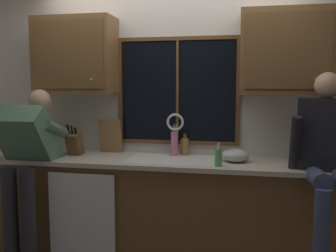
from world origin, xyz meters
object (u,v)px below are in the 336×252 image
at_px(bottle_green_glass, 185,146).
at_px(bottle_tall_clear, 174,143).
at_px(person_standing, 27,157).
at_px(soap_dispenser, 218,157).
at_px(mixing_bowl, 236,155).
at_px(person_sitting_on_counter, 328,149).
at_px(cutting_board, 110,136).
at_px(knife_block, 75,144).

bearing_deg(bottle_green_glass, bottle_tall_clear, -151.89).
distance_m(person_standing, soap_dispenser, 1.67).
xyz_separation_m(mixing_bowl, bottle_tall_clear, (-0.57, 0.16, 0.07)).
bearing_deg(person_sitting_on_counter, cutting_board, 165.70).
xyz_separation_m(cutting_board, bottle_green_glass, (0.74, 0.01, -0.08)).
distance_m(person_standing, knife_block, 0.45).
xyz_separation_m(knife_block, soap_dispenser, (1.37, -0.23, -0.03)).
xyz_separation_m(cutting_board, soap_dispenser, (1.08, -0.42, -0.09)).
relative_size(person_sitting_on_counter, mixing_bowl, 5.31).
xyz_separation_m(person_sitting_on_counter, knife_block, (-2.19, 0.30, -0.08)).
relative_size(knife_block, soap_dispenser, 1.62).
height_order(knife_block, mixing_bowl, knife_block).
bearing_deg(mixing_bowl, bottle_tall_clear, 164.39).
bearing_deg(knife_block, person_standing, -131.26).
xyz_separation_m(knife_block, mixing_bowl, (1.51, -0.01, -0.06)).
bearing_deg(mixing_bowl, person_sitting_on_counter, -22.77).
distance_m(soap_dispenser, bottle_tall_clear, 0.58).
distance_m(cutting_board, bottle_tall_clear, 0.65).
bearing_deg(cutting_board, mixing_bowl, -9.18).
distance_m(cutting_board, mixing_bowl, 1.24).
relative_size(person_sitting_on_counter, soap_dispenser, 6.37).
bearing_deg(bottle_tall_clear, mixing_bowl, -15.61).
bearing_deg(bottle_tall_clear, cutting_board, 176.71).
bearing_deg(cutting_board, person_sitting_on_counter, -14.30).
bearing_deg(mixing_bowl, soap_dispenser, -121.96).
xyz_separation_m(bottle_green_glass, bottle_tall_clear, (-0.09, -0.05, 0.04)).
bearing_deg(knife_block, mixing_bowl, -0.37).
xyz_separation_m(person_sitting_on_counter, soap_dispenser, (-0.82, 0.07, -0.11)).
height_order(soap_dispenser, bottle_green_glass, bottle_green_glass).
relative_size(person_sitting_on_counter, bottle_green_glass, 5.98).
height_order(knife_block, bottle_green_glass, knife_block).
relative_size(person_sitting_on_counter, knife_block, 3.92).
bearing_deg(soap_dispenser, knife_block, 170.49).
bearing_deg(bottle_green_glass, person_sitting_on_counter, -23.14).
relative_size(mixing_bowl, bottle_tall_clear, 0.79).
height_order(person_standing, mixing_bowl, person_standing).
xyz_separation_m(soap_dispenser, bottle_green_glass, (-0.34, 0.43, 0.01)).
bearing_deg(bottle_green_glass, soap_dispenser, -51.55).
distance_m(soap_dispenser, bottle_green_glass, 0.55).
bearing_deg(bottle_tall_clear, knife_block, -170.91).
height_order(cutting_board, bottle_green_glass, cutting_board).
bearing_deg(person_standing, mixing_bowl, 10.23).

